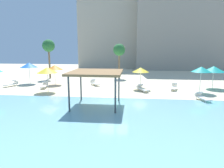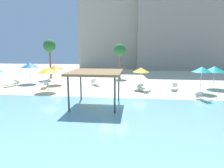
{
  "view_description": "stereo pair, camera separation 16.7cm",
  "coord_description": "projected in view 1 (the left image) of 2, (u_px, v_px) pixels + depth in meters",
  "views": [
    {
      "loc": [
        1.64,
        -17.23,
        4.8
      ],
      "look_at": [
        -0.41,
        2.0,
        1.3
      ],
      "focal_mm": 32.29,
      "sensor_mm": 36.0,
      "label": 1
    },
    {
      "loc": [
        1.81,
        -17.21,
        4.8
      ],
      "look_at": [
        -0.41,
        2.0,
        1.3
      ],
      "focal_mm": 32.29,
      "sensor_mm": 36.0,
      "label": 2
    }
  ],
  "objects": [
    {
      "name": "shade_pavilion",
      "position": [
        96.0,
        74.0,
        16.28
      ],
      "size": [
        4.18,
        4.18,
        2.92
      ],
      "color": "#42474C",
      "rests_on": "ground"
    },
    {
      "name": "lounge_chair_4",
      "position": [
        142.0,
        88.0,
        22.43
      ],
      "size": [
        1.36,
        1.97,
        0.74
      ],
      "rotation": [
        0.0,
        0.0,
        -1.12
      ],
      "color": "white",
      "rests_on": "ground"
    },
    {
      "name": "palm_tree_1",
      "position": [
        119.0,
        50.0,
        31.92
      ],
      "size": [
        1.9,
        1.9,
        5.42
      ],
      "color": "brown",
      "rests_on": "ground"
    },
    {
      "name": "palm_tree_0",
      "position": [
        49.0,
        47.0,
        31.2
      ],
      "size": [
        1.9,
        1.9,
        6.05
      ],
      "color": "brown",
      "rests_on": "ground"
    },
    {
      "name": "lounge_chair_0",
      "position": [
        44.0,
        85.0,
        24.3
      ],
      "size": [
        1.01,
        1.98,
        0.74
      ],
      "rotation": [
        0.0,
        0.0,
        -1.34
      ],
      "color": "white",
      "rests_on": "ground"
    },
    {
      "name": "beach_umbrella_yellow_1",
      "position": [
        47.0,
        70.0,
        21.93
      ],
      "size": [
        2.19,
        2.19,
        2.69
      ],
      "color": "silver",
      "rests_on": "ground"
    },
    {
      "name": "hotel_block_1",
      "position": [
        183.0,
        25.0,
        45.57
      ],
      "size": [
        20.99,
        10.68,
        19.72
      ],
      "primitive_type": "cube",
      "color": "#9E9384",
      "rests_on": "ground"
    },
    {
      "name": "beach_umbrella_blue_0",
      "position": [
        29.0,
        65.0,
        27.03
      ],
      "size": [
        2.3,
        2.3,
        2.8
      ],
      "color": "silver",
      "rests_on": "ground"
    },
    {
      "name": "beach_umbrella_teal_7",
      "position": [
        201.0,
        69.0,
        21.56
      ],
      "size": [
        2.09,
        2.09,
        2.8
      ],
      "color": "silver",
      "rests_on": "ground"
    },
    {
      "name": "lounge_chair_1",
      "position": [
        95.0,
        83.0,
        26.09
      ],
      "size": [
        1.55,
        1.91,
        0.74
      ],
      "rotation": [
        0.0,
        0.0,
        -0.98
      ],
      "color": "white",
      "rests_on": "ground"
    },
    {
      "name": "lagoon_water",
      "position": [
        106.0,
        124.0,
        12.74
      ],
      "size": [
        44.0,
        13.5,
        0.04
      ],
      "primitive_type": "cube",
      "color": "#7AB7C1",
      "rests_on": "ground"
    },
    {
      "name": "beach_umbrella_yellow_4",
      "position": [
        141.0,
        70.0,
        23.5
      ],
      "size": [
        1.97,
        1.97,
        2.52
      ],
      "color": "silver",
      "rests_on": "ground"
    },
    {
      "name": "lounge_chair_3",
      "position": [
        12.0,
        84.0,
        25.4
      ],
      "size": [
        1.26,
        1.98,
        0.74
      ],
      "rotation": [
        0.0,
        0.0,
        -1.95
      ],
      "color": "white",
      "rests_on": "ground"
    },
    {
      "name": "lounge_chair_2",
      "position": [
        174.0,
        87.0,
        23.25
      ],
      "size": [
        1.06,
        1.99,
        0.74
      ],
      "rotation": [
        0.0,
        0.0,
        -1.83
      ],
      "color": "white",
      "rests_on": "ground"
    },
    {
      "name": "beach_umbrella_teal_2",
      "position": [
        214.0,
        69.0,
        23.79
      ],
      "size": [
        2.49,
        2.49,
        2.65
      ],
      "color": "silver",
      "rests_on": "ground"
    },
    {
      "name": "hotel_block_0",
      "position": [
        114.0,
        32.0,
        50.82
      ],
      "size": [
        16.33,
        10.29,
        17.56
      ],
      "primitive_type": "cube",
      "color": "#B2A893",
      "rests_on": "ground"
    },
    {
      "name": "lounge_chair_5",
      "position": [
        202.0,
        97.0,
        18.5
      ],
      "size": [
        1.09,
        1.99,
        0.74
      ],
      "rotation": [
        0.0,
        0.0,
        -1.3
      ],
      "color": "white",
      "rests_on": "ground"
    },
    {
      "name": "ground_plane",
      "position": [
        114.0,
        102.0,
        17.88
      ],
      "size": [
        80.0,
        80.0,
        0.0
      ],
      "primitive_type": "plane",
      "color": "beige"
    },
    {
      "name": "beach_umbrella_orange_5",
      "position": [
        55.0,
        67.0,
        26.3
      ],
      "size": [
        2.16,
        2.16,
        2.55
      ],
      "color": "silver",
      "rests_on": "ground"
    }
  ]
}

